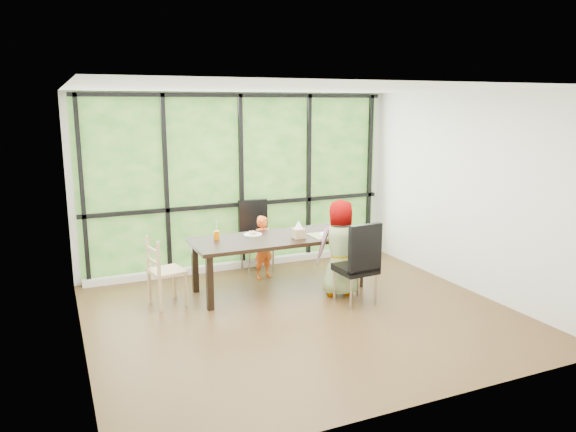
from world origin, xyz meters
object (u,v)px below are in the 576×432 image
object	(u,v)px
child_toddler	(264,247)
child_older	(342,248)
tissue_box	(299,233)
chair_window_leather	(257,236)
chair_interior_leather	(356,263)
orange_cup	(217,235)
dining_table	(278,263)
plate_far	(253,235)
green_cup	(349,230)
white_mug	(348,226)
plate_near	(329,234)
chair_end_beech	(167,271)

from	to	relation	value
child_toddler	child_older	xyz separation A→B (m)	(0.70, -1.08, 0.18)
child_toddler	child_older	world-z (taller)	child_older
tissue_box	chair_window_leather	bearing A→B (deg)	99.84
chair_interior_leather	orange_cup	distance (m)	1.87
chair_interior_leather	orange_cup	xyz separation A→B (m)	(-1.51, 1.07, 0.27)
dining_table	plate_far	size ratio (longest dim) A/B	9.14
green_cup	white_mug	size ratio (longest dim) A/B	1.47
chair_window_leather	plate_near	xyz separation A→B (m)	(0.64, -1.11, 0.22)
chair_window_leather	orange_cup	world-z (taller)	chair_window_leather
chair_end_beech	green_cup	distance (m)	2.51
chair_end_beech	child_toddler	world-z (taller)	child_toddler
green_cup	tissue_box	world-z (taller)	green_cup
chair_interior_leather	green_cup	xyz separation A→B (m)	(0.24, 0.60, 0.28)
child_toddler	tissue_box	size ratio (longest dim) A/B	6.19
plate_far	plate_near	xyz separation A→B (m)	(0.96, -0.42, -0.00)
chair_interior_leather	tissue_box	world-z (taller)	chair_interior_leather
plate_far	plate_near	distance (m)	1.05
chair_interior_leather	child_older	distance (m)	0.38
orange_cup	green_cup	distance (m)	1.82
child_toddler	chair_window_leather	bearing A→B (deg)	67.05
dining_table	child_older	distance (m)	0.91
chair_window_leather	green_cup	size ratio (longest dim) A/B	8.26
green_cup	white_mug	xyz separation A→B (m)	(0.16, 0.31, -0.02)
chair_interior_leather	child_toddler	size ratio (longest dim) A/B	1.16
dining_table	chair_interior_leather	distance (m)	1.14
chair_window_leather	child_toddler	xyz separation A→B (m)	(-0.04, -0.37, -0.07)
child_older	orange_cup	distance (m)	1.68
chair_interior_leather	plate_far	xyz separation A→B (m)	(-0.98, 1.11, 0.22)
plate_far	white_mug	world-z (taller)	white_mug
child_toddler	dining_table	bearing A→B (deg)	-107.41
child_toddler	plate_far	distance (m)	0.53
tissue_box	child_toddler	bearing A→B (deg)	107.21
chair_interior_leather	child_toddler	xyz separation A→B (m)	(-0.70, 1.45, -0.07)
chair_interior_leather	green_cup	world-z (taller)	chair_interior_leather
dining_table	tissue_box	size ratio (longest dim) A/B	15.65
dining_table	chair_end_beech	bearing A→B (deg)	179.26
child_toddler	green_cup	size ratio (longest dim) A/B	7.13
child_toddler	green_cup	distance (m)	1.31
child_older	plate_near	xyz separation A→B (m)	(-0.02, 0.33, 0.11)
dining_table	chair_interior_leather	world-z (taller)	chair_interior_leather
plate_near	dining_table	bearing A→B (deg)	164.52
plate_far	plate_near	size ratio (longest dim) A/B	1.02
white_mug	orange_cup	bearing A→B (deg)	175.38
child_toddler	plate_near	distance (m)	1.05
plate_far	plate_near	bearing A→B (deg)	-23.38
child_older	green_cup	xyz separation A→B (m)	(0.24, 0.24, 0.17)
tissue_box	dining_table	bearing A→B (deg)	143.18
child_older	tissue_box	distance (m)	0.61
chair_window_leather	plate_near	world-z (taller)	chair_window_leather
child_toddler	tissue_box	world-z (taller)	child_toddler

